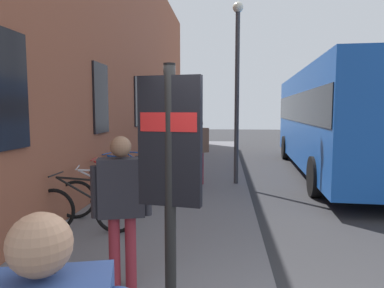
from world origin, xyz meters
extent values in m
plane|color=#2D2D30|center=(6.00, -1.00, 0.00)|extent=(60.00, 60.00, 0.00)
cube|color=slate|center=(8.00, 1.75, 0.06)|extent=(24.00, 3.50, 0.12)
cube|color=#9E563D|center=(9.00, 3.80, 3.76)|extent=(22.00, 0.60, 7.52)
cube|color=black|center=(2.00, 3.48, 2.40)|extent=(0.90, 0.06, 1.60)
cube|color=black|center=(5.50, 3.48, 2.40)|extent=(0.90, 0.06, 1.60)
cube|color=black|center=(9.00, 3.48, 2.40)|extent=(0.90, 0.06, 1.60)
torus|color=black|center=(3.03, 3.42, 0.48)|extent=(0.07, 0.72, 0.72)
torus|color=black|center=(3.01, 2.37, 0.48)|extent=(0.07, 0.72, 0.72)
cylinder|color=black|center=(3.02, 2.87, 0.76)|extent=(0.05, 1.02, 0.58)
cylinder|color=black|center=(3.02, 2.95, 1.00)|extent=(0.05, 0.85, 0.09)
cylinder|color=black|center=(3.01, 2.45, 0.73)|extent=(0.04, 0.19, 0.51)
cube|color=black|center=(3.02, 2.52, 1.02)|extent=(0.10, 0.20, 0.06)
cylinder|color=black|center=(3.03, 3.37, 1.08)|extent=(0.48, 0.03, 0.02)
torus|color=black|center=(3.71, 3.35, 0.48)|extent=(0.26, 0.71, 0.72)
torus|color=black|center=(4.00, 2.34, 0.48)|extent=(0.26, 0.71, 0.72)
cylinder|color=silver|center=(3.86, 2.82, 0.76)|extent=(0.32, 0.99, 0.58)
cylinder|color=silver|center=(3.84, 2.89, 1.00)|extent=(0.28, 0.83, 0.09)
cylinder|color=silver|center=(3.98, 2.41, 0.73)|extent=(0.09, 0.19, 0.51)
cube|color=black|center=(3.96, 2.48, 1.02)|extent=(0.15, 0.22, 0.06)
cylinder|color=silver|center=(3.72, 3.30, 1.08)|extent=(0.47, 0.16, 0.02)
torus|color=black|center=(4.80, 3.46, 0.48)|extent=(0.16, 0.72, 0.72)
torus|color=black|center=(4.94, 2.42, 0.48)|extent=(0.16, 0.72, 0.72)
cylinder|color=#B21E1E|center=(4.88, 2.92, 0.76)|extent=(0.18, 1.01, 0.58)
cylinder|color=#B21E1E|center=(4.86, 2.99, 1.00)|extent=(0.15, 0.85, 0.09)
cylinder|color=#B21E1E|center=(4.93, 2.50, 0.73)|extent=(0.06, 0.19, 0.51)
cube|color=black|center=(4.92, 2.57, 1.02)|extent=(0.13, 0.21, 0.06)
cylinder|color=#B21E1E|center=(4.81, 3.41, 1.08)|extent=(0.48, 0.09, 0.02)
torus|color=black|center=(5.76, 3.50, 0.48)|extent=(0.17, 0.72, 0.72)
torus|color=black|center=(5.60, 2.46, 0.48)|extent=(0.17, 0.72, 0.72)
cylinder|color=#1E4CA5|center=(5.68, 2.95, 0.76)|extent=(0.19, 1.01, 0.58)
cylinder|color=#1E4CA5|center=(5.69, 3.03, 1.00)|extent=(0.16, 0.85, 0.09)
cylinder|color=#1E4CA5|center=(5.61, 2.53, 0.73)|extent=(0.06, 0.19, 0.51)
cube|color=black|center=(5.63, 2.61, 1.02)|extent=(0.13, 0.21, 0.06)
cylinder|color=#1E4CA5|center=(5.75, 3.45, 1.08)|extent=(0.48, 0.10, 0.02)
torus|color=black|center=(6.58, 3.35, 0.48)|extent=(0.10, 0.72, 0.72)
torus|color=black|center=(6.64, 2.30, 0.48)|extent=(0.10, 0.72, 0.72)
cylinder|color=#1E4CA5|center=(6.61, 2.80, 0.76)|extent=(0.10, 1.02, 0.58)
cylinder|color=#1E4CA5|center=(6.61, 2.87, 1.00)|extent=(0.09, 0.85, 0.09)
cylinder|color=#1E4CA5|center=(6.64, 2.38, 0.73)|extent=(0.05, 0.19, 0.51)
cube|color=black|center=(6.63, 2.45, 1.02)|extent=(0.11, 0.21, 0.06)
cylinder|color=#1E4CA5|center=(6.58, 3.30, 1.08)|extent=(0.48, 0.05, 0.02)
cylinder|color=black|center=(0.50, 1.06, 1.32)|extent=(0.10, 0.10, 2.40)
cube|color=black|center=(0.50, 1.06, 1.87)|extent=(0.17, 0.56, 1.10)
cube|color=red|center=(0.50, 1.06, 2.03)|extent=(0.17, 0.50, 0.16)
cube|color=#1951B2|center=(9.59, -3.00, 1.85)|extent=(10.63, 3.12, 3.00)
cube|color=black|center=(9.59, -3.00, 2.21)|extent=(10.42, 3.15, 0.90)
cylinder|color=black|center=(6.31, -1.60, 0.50)|extent=(1.01, 0.31, 1.00)
cylinder|color=black|center=(12.88, -4.40, 0.50)|extent=(1.01, 0.31, 1.00)
cylinder|color=black|center=(13.02, -2.00, 0.50)|extent=(1.01, 0.31, 1.00)
cylinder|color=maroon|center=(6.95, 1.24, 0.56)|extent=(0.13, 0.13, 0.87)
cylinder|color=maroon|center=(6.83, 1.38, 0.56)|extent=(0.13, 0.13, 0.87)
cube|color=brown|center=(6.89, 1.31, 1.32)|extent=(0.53, 0.55, 0.66)
sphere|color=#8C664C|center=(6.89, 1.31, 1.78)|extent=(0.24, 0.24, 0.24)
cylinder|color=brown|center=(7.07, 1.10, 1.28)|extent=(0.10, 0.10, 0.58)
cylinder|color=brown|center=(6.70, 1.52, 1.28)|extent=(0.10, 0.10, 0.58)
cylinder|color=maroon|center=(1.29, 1.64, 0.55)|extent=(0.12, 0.12, 0.85)
cylinder|color=maroon|center=(1.24, 1.81, 0.55)|extent=(0.12, 0.12, 0.85)
cube|color=#26262D|center=(1.26, 1.73, 1.29)|extent=(0.37, 0.55, 0.64)
sphere|color=#8C664C|center=(1.26, 1.73, 1.74)|extent=(0.23, 0.23, 0.23)
cylinder|color=#26262D|center=(1.34, 1.46, 1.25)|extent=(0.10, 0.10, 0.57)
cylinder|color=#26262D|center=(1.19, 2.00, 1.25)|extent=(0.10, 0.10, 0.57)
cylinder|color=#26262D|center=(7.71, 2.22, 0.51)|extent=(0.11, 0.11, 0.79)
cylinder|color=#26262D|center=(7.59, 2.33, 0.51)|extent=(0.11, 0.11, 0.79)
cube|color=#723F72|center=(7.65, 2.27, 1.20)|extent=(0.49, 0.48, 0.59)
sphere|color=tan|center=(7.65, 2.27, 1.61)|extent=(0.21, 0.21, 0.21)
cylinder|color=#723F72|center=(7.84, 2.09, 1.16)|extent=(0.09, 0.09, 0.52)
cylinder|color=#723F72|center=(7.46, 2.45, 1.16)|extent=(0.09, 0.09, 0.52)
sphere|color=tan|center=(-1.31, 1.23, 1.68)|extent=(0.22, 0.22, 0.22)
cylinder|color=#333338|center=(7.16, 0.30, 2.41)|extent=(0.12, 0.12, 4.58)
sphere|color=silver|center=(7.16, 0.30, 4.82)|extent=(0.28, 0.28, 0.28)
camera|label=1|loc=(-2.41, 0.60, 2.14)|focal=32.75mm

